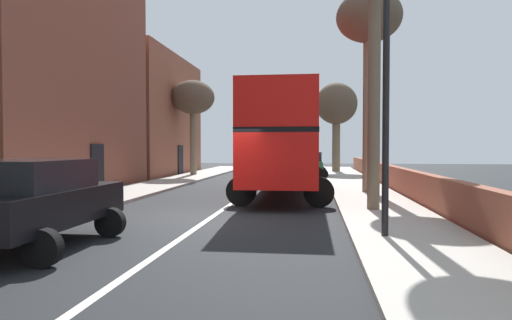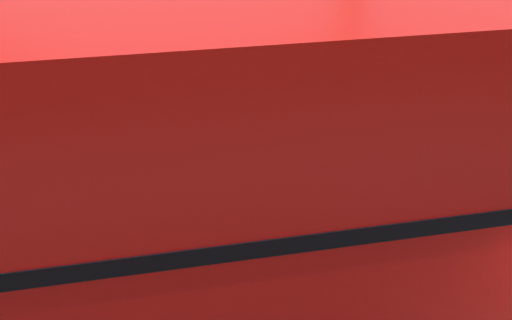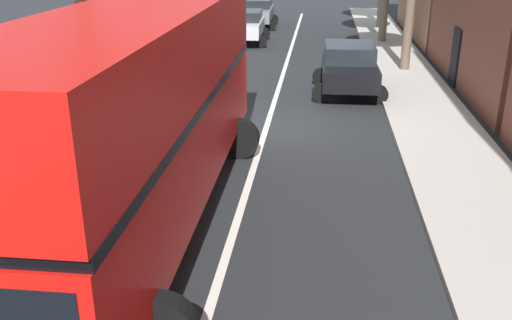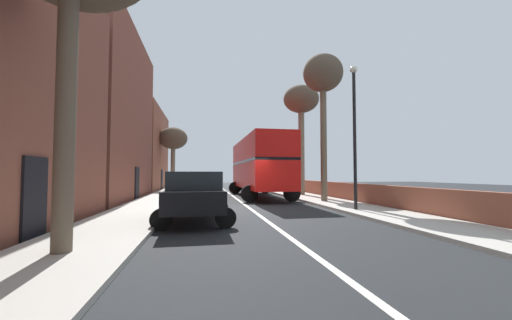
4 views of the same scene
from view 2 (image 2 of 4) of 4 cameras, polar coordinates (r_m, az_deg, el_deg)
sidewalk_right at (r=10.12m, az=15.15°, el=-1.21°), size 2.60×60.00×0.12m
boundary_wall_right at (r=11.13m, az=12.22°, el=5.06°), size 0.36×54.00×1.11m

